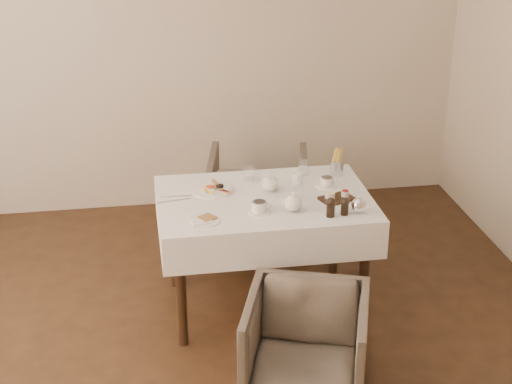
{
  "coord_description": "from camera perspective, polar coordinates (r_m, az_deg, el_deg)",
  "views": [
    {
      "loc": [
        -0.31,
        -3.37,
        2.71
      ],
      "look_at": [
        0.37,
        0.79,
        0.82
      ],
      "focal_mm": 55.0,
      "sensor_mm": 36.0,
      "label": 1
    }
  ],
  "objects": [
    {
      "name": "pepper_mill_right",
      "position": [
        4.5,
        6.47,
        -1.03
      ],
      "size": [
        0.06,
        0.06,
        0.11
      ],
      "primitive_type": null,
      "rotation": [
        0.0,
        0.0,
        -0.15
      ],
      "color": "black",
      "rests_on": "table"
    },
    {
      "name": "teapot_centre",
      "position": [
        4.76,
        0.96,
        0.72
      ],
      "size": [
        0.18,
        0.16,
        0.12
      ],
      "primitive_type": null,
      "rotation": [
        0.0,
        0.0,
        0.4
      ],
      "color": "white",
      "rests_on": "table"
    },
    {
      "name": "glass_left",
      "position": [
        4.92,
        -0.5,
        1.34
      ],
      "size": [
        0.08,
        0.08,
        0.09
      ],
      "primitive_type": "cylinder",
      "rotation": [
        0.0,
        0.0,
        -0.34
      ],
      "color": "silver",
      "rests_on": "table"
    },
    {
      "name": "glass_mid",
      "position": [
        4.68,
        2.94,
        0.04
      ],
      "size": [
        0.08,
        0.08,
        0.09
      ],
      "primitive_type": "cylinder",
      "rotation": [
        0.0,
        0.0,
        -0.25
      ],
      "color": "silver",
      "rests_on": "table"
    },
    {
      "name": "breakfast_plate",
      "position": [
        4.8,
        -3.18,
        0.18
      ],
      "size": [
        0.25,
        0.25,
        0.03
      ],
      "rotation": [
        0.0,
        0.0,
        -0.23
      ],
      "color": "white",
      "rests_on": "table"
    },
    {
      "name": "condiment_board",
      "position": [
        4.69,
        5.87,
        -0.4
      ],
      "size": [
        0.23,
        0.19,
        0.05
      ],
      "rotation": [
        0.0,
        0.0,
        0.34
      ],
      "color": "black",
      "rests_on": "table"
    },
    {
      "name": "silver_pot",
      "position": [
        4.52,
        7.46,
        -0.88
      ],
      "size": [
        0.11,
        0.09,
        0.11
      ],
      "primitive_type": null,
      "rotation": [
        0.0,
        0.0,
        0.03
      ],
      "color": "white",
      "rests_on": "table"
    },
    {
      "name": "teacup_far",
      "position": [
        4.86,
        5.18,
        0.7
      ],
      "size": [
        0.13,
        0.13,
        0.06
      ],
      "rotation": [
        0.0,
        0.0,
        -0.01
      ],
      "color": "white",
      "rests_on": "table"
    },
    {
      "name": "armchair_near",
      "position": [
        4.19,
        3.65,
        -11.17
      ],
      "size": [
        0.79,
        0.8,
        0.58
      ],
      "primitive_type": "imported",
      "rotation": [
        0.0,
        0.0,
        -0.32
      ],
      "color": "#493F35",
      "rests_on": "ground"
    },
    {
      "name": "cutlery_fork",
      "position": [
        4.74,
        -5.83,
        -0.32
      ],
      "size": [
        0.2,
        0.02,
        0.0
      ],
      "primitive_type": "cube",
      "rotation": [
        0.0,
        0.0,
        1.54
      ],
      "color": "silver",
      "rests_on": "table"
    },
    {
      "name": "creamer",
      "position": [
        4.86,
        3.03,
        0.94
      ],
      "size": [
        0.07,
        0.07,
        0.08
      ],
      "primitive_type": "cylinder",
      "rotation": [
        0.0,
        0.0,
        -0.06
      ],
      "color": "white",
      "rests_on": "table"
    },
    {
      "name": "fries_cup",
      "position": [
        5.02,
        5.92,
        2.07
      ],
      "size": [
        0.08,
        0.08,
        0.18
      ],
      "rotation": [
        0.0,
        0.0,
        0.4
      ],
      "color": "silver",
      "rests_on": "table"
    },
    {
      "name": "side_plate",
      "position": [
        4.41,
        -3.75,
        -2.07
      ],
      "size": [
        0.18,
        0.17,
        0.02
      ],
      "rotation": [
        0.0,
        0.0,
        0.37
      ],
      "color": "white",
      "rests_on": "table"
    },
    {
      "name": "teapot_front",
      "position": [
        4.51,
        2.71,
        -0.73
      ],
      "size": [
        0.17,
        0.14,
        0.12
      ],
      "primitive_type": null,
      "rotation": [
        0.0,
        0.0,
        -0.22
      ],
      "color": "white",
      "rests_on": "table"
    },
    {
      "name": "table",
      "position": [
        4.75,
        0.6,
        -1.7
      ],
      "size": [
        1.28,
        0.88,
        0.75
      ],
      "color": "black",
      "rests_on": "ground"
    },
    {
      "name": "glass_right",
      "position": [
        5.02,
        3.46,
        1.77
      ],
      "size": [
        0.07,
        0.07,
        0.09
      ],
      "primitive_type": "cylinder",
      "rotation": [
        0.0,
        0.0,
        0.12
      ],
      "color": "silver",
      "rests_on": "table"
    },
    {
      "name": "cutlery_knife",
      "position": [
        4.68,
        -5.98,
        -0.63
      ],
      "size": [
        0.2,
        0.05,
        0.0
      ],
      "primitive_type": "cube",
      "rotation": [
        0.0,
        0.0,
        1.75
      ],
      "color": "silver",
      "rests_on": "table"
    },
    {
      "name": "teacup_near",
      "position": [
        4.5,
        0.24,
        -1.13
      ],
      "size": [
        0.14,
        0.14,
        0.07
      ],
      "rotation": [
        0.0,
        0.0,
        -0.2
      ],
      "color": "white",
      "rests_on": "table"
    },
    {
      "name": "pepper_mill_left",
      "position": [
        4.46,
        5.45,
        -1.11
      ],
      "size": [
        0.07,
        0.07,
        0.12
      ],
      "primitive_type": null,
      "rotation": [
        0.0,
        0.0,
        0.34
      ],
      "color": "black",
      "rests_on": "table"
    },
    {
      "name": "armchair_far",
      "position": [
        5.72,
        0.15,
        -0.41
      ],
      "size": [
        0.84,
        0.85,
        0.66
      ],
      "primitive_type": "imported",
      "rotation": [
        0.0,
        0.0,
        2.95
      ],
      "color": "#493F35",
      "rests_on": "ground"
    }
  ]
}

